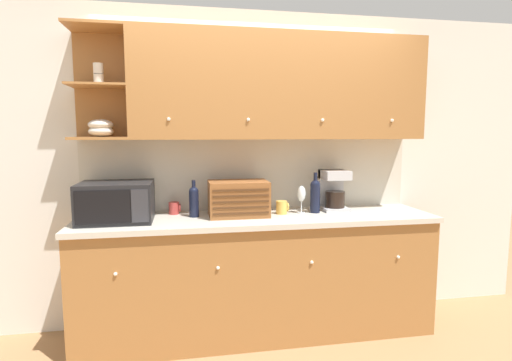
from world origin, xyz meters
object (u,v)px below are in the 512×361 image
at_px(mug, 174,208).
at_px(second_wine_bottle, 194,200).
at_px(bread_box, 238,198).
at_px(coffee_maker, 334,190).
at_px(wine_glass, 302,195).
at_px(microwave, 116,202).
at_px(mug_blue_second, 282,207).
at_px(wine_bottle, 315,195).

height_order(mug, second_wine_bottle, second_wine_bottle).
xyz_separation_m(second_wine_bottle, bread_box, (0.34, -0.02, 0.01)).
bearing_deg(coffee_maker, wine_glass, -164.75).
height_order(microwave, mug_blue_second, microwave).
distance_m(microwave, coffee_maker, 1.73).
relative_size(bread_box, wine_glass, 2.06).
bearing_deg(coffee_maker, mug_blue_second, -169.61).
bearing_deg(coffee_maker, microwave, -175.87).
bearing_deg(microwave, second_wine_bottle, 5.35).
xyz_separation_m(mug_blue_second, wine_bottle, (0.28, 0.01, 0.10)).
relative_size(second_wine_bottle, mug_blue_second, 2.73).
height_order(bread_box, wine_bottle, wine_bottle).
distance_m(microwave, mug, 0.46).
xyz_separation_m(mug_blue_second, wine_glass, (0.16, 0.00, 0.10)).
relative_size(mug, wine_bottle, 0.29).
xyz_separation_m(bread_box, mug_blue_second, (0.35, 0.01, -0.08)).
relative_size(bread_box, mug_blue_second, 4.38).
bearing_deg(bread_box, microwave, -178.00).
relative_size(microwave, bread_box, 1.13).
distance_m(wine_glass, coffee_maker, 0.32).
xyz_separation_m(second_wine_bottle, coffee_maker, (1.16, 0.07, 0.04)).
bearing_deg(bread_box, wine_bottle, 1.25).
relative_size(mug, mug_blue_second, 0.91).
relative_size(bread_box, coffee_maker, 1.36).
relative_size(mug, second_wine_bottle, 0.34).
bearing_deg(wine_bottle, mug, 172.81).
bearing_deg(wine_glass, bread_box, -178.87).
height_order(mug, mug_blue_second, mug_blue_second).
distance_m(mug_blue_second, wine_glass, 0.19).
height_order(second_wine_bottle, bread_box, second_wine_bottle).
bearing_deg(second_wine_bottle, microwave, -174.65).
relative_size(mug_blue_second, wine_bottle, 0.32).
bearing_deg(mug_blue_second, microwave, -178.21).
bearing_deg(mug, wine_glass, -8.21).
height_order(wine_glass, wine_bottle, wine_bottle).
bearing_deg(mug_blue_second, wine_glass, 0.89).
height_order(microwave, coffee_maker, coffee_maker).
relative_size(wine_glass, wine_bottle, 0.68).
height_order(bread_box, coffee_maker, coffee_maker).
distance_m(second_wine_bottle, wine_bottle, 0.98).
bearing_deg(mug, mug_blue_second, -9.91).
distance_m(mug, mug_blue_second, 0.86).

